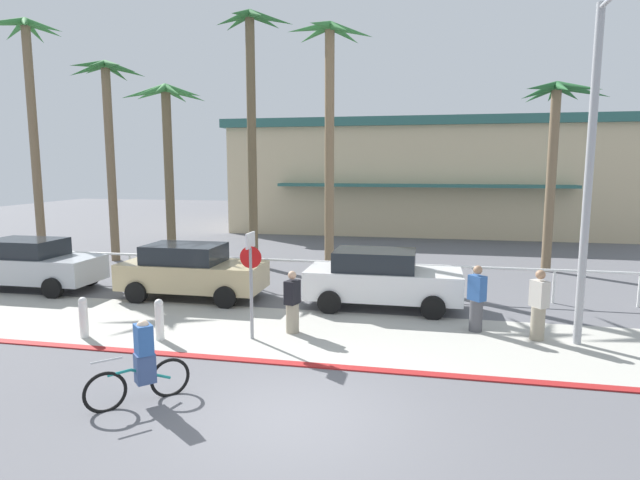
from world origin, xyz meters
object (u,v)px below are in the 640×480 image
palm_tree_1 (108,110)px  palm_tree_2 (167,127)px  palm_tree_0 (29,88)px  car_white_2 (381,278)px  pedestrian_1 (292,305)px  bollard_0 (159,319)px  palm_tree_3 (252,89)px  car_silver_0 (32,264)px  pedestrian_2 (477,301)px  stop_sign_bike_lane (251,270)px  streetlight_curb (593,157)px  bollard_1 (84,317)px  palm_tree_4 (329,94)px  pedestrian_0 (539,308)px  palm_tree_5 (556,128)px  cyclist_teal_0 (142,364)px  car_tan_1 (191,271)px

palm_tree_1 → palm_tree_2: (3.00, -0.71, -0.80)m
palm_tree_0 → palm_tree_2: 6.39m
car_white_2 → pedestrian_1: bearing=-125.0°
bollard_0 → palm_tree_3: size_ratio=0.10×
car_silver_0 → pedestrian_2: size_ratio=2.63×
stop_sign_bike_lane → streetlight_curb: bearing=7.2°
bollard_1 → palm_tree_4: 11.91m
palm_tree_1 → palm_tree_2: bearing=-13.3°
pedestrian_0 → pedestrian_1: bearing=-173.7°
palm_tree_5 → pedestrian_1: 13.11m
bollard_1 → palm_tree_3: palm_tree_3 is taller
palm_tree_1 → pedestrian_2: palm_tree_1 is taller
stop_sign_bike_lane → cyclist_teal_0: (-0.78, -3.54, -0.98)m
car_tan_1 → cyclist_teal_0: 7.25m
streetlight_curb → palm_tree_2: streetlight_curb is taller
car_white_2 → pedestrian_2: 3.04m
palm_tree_2 → car_tan_1: bearing=-56.7°
pedestrian_0 → cyclist_teal_0: bearing=-146.9°
pedestrian_1 → palm_tree_5: bearing=50.1°
bollard_0 → car_white_2: 6.24m
palm_tree_4 → pedestrian_0: bearing=-48.8°
palm_tree_0 → palm_tree_5: 21.17m
car_tan_1 → pedestrian_2: size_ratio=2.63×
car_silver_0 → car_tan_1: same height
stop_sign_bike_lane → palm_tree_3: palm_tree_3 is taller
car_white_2 → palm_tree_0: bearing=162.7°
palm_tree_0 → palm_tree_1: (3.16, 0.65, -0.88)m
palm_tree_4 → pedestrian_0: palm_tree_4 is taller
streetlight_curb → palm_tree_3: palm_tree_3 is taller
car_tan_1 → palm_tree_5: bearing=29.6°
cyclist_teal_0 → pedestrian_1: bearing=69.1°
bollard_1 → car_silver_0: (-4.80, 4.02, 0.35)m
stop_sign_bike_lane → palm_tree_5: palm_tree_5 is taller
palm_tree_0 → palm_tree_4: palm_tree_0 is taller
stop_sign_bike_lane → pedestrian_1: size_ratio=1.64×
palm_tree_2 → pedestrian_0: size_ratio=4.28×
pedestrian_1 → palm_tree_3: bearing=114.5°
palm_tree_1 → pedestrian_1: (10.02, -8.10, -5.67)m
bollard_1 → palm_tree_3: (1.07, 9.51, 6.57)m
bollard_1 → cyclist_teal_0: (3.20, -2.85, 0.18)m
palm_tree_1 → palm_tree_4: bearing=-1.4°
palm_tree_2 → cyclist_teal_0: bearing=-64.9°
streetlight_curb → palm_tree_2: (-13.66, 7.10, 1.31)m
pedestrian_0 → palm_tree_2: bearing=152.2°
pedestrian_1 → bollard_0: bearing=-158.6°
stop_sign_bike_lane → bollard_0: (-2.10, -0.50, -1.16)m
bollard_0 → palm_tree_3: 11.44m
car_silver_0 → palm_tree_5: bearing=21.0°
streetlight_curb → palm_tree_1: (-16.66, 7.81, 2.11)m
bollard_0 → palm_tree_4: (2.37, 9.02, 6.25)m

